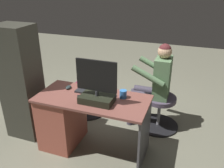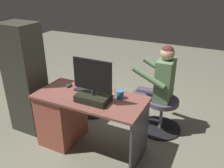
{
  "view_description": "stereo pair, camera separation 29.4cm",
  "coord_description": "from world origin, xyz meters",
  "px_view_note": "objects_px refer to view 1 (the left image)",
  "views": [
    {
      "loc": [
        -1.02,
        2.49,
        1.98
      ],
      "look_at": [
        -0.11,
        -0.02,
        0.75
      ],
      "focal_mm": 37.87,
      "sensor_mm": 36.0,
      "label": 1
    },
    {
      "loc": [
        -1.29,
        2.38,
        1.98
      ],
      "look_at": [
        -0.11,
        -0.02,
        0.75
      ],
      "focal_mm": 37.87,
      "sensor_mm": 36.0,
      "label": 2
    }
  ],
  "objects_px": {
    "keyboard": "(93,92)",
    "tv_remote": "(79,99)",
    "computer_mouse": "(68,87)",
    "desk": "(69,117)",
    "office_chair_teddy": "(88,96)",
    "person": "(155,80)",
    "teddy_bear": "(87,75)",
    "monitor": "(97,90)",
    "cup": "(123,94)",
    "visitor_chair": "(159,110)"
  },
  "relations": [
    {
      "from": "cup",
      "to": "teddy_bear",
      "type": "distance_m",
      "value": 1.03
    },
    {
      "from": "office_chair_teddy",
      "to": "teddy_bear",
      "type": "height_order",
      "value": "teddy_bear"
    },
    {
      "from": "desk",
      "to": "keyboard",
      "type": "height_order",
      "value": "keyboard"
    },
    {
      "from": "monitor",
      "to": "tv_remote",
      "type": "bearing_deg",
      "value": 2.97
    },
    {
      "from": "keyboard",
      "to": "monitor",
      "type": "bearing_deg",
      "value": 125.5
    },
    {
      "from": "monitor",
      "to": "person",
      "type": "bearing_deg",
      "value": -120.09
    },
    {
      "from": "office_chair_teddy",
      "to": "teddy_bear",
      "type": "relative_size",
      "value": 1.59
    },
    {
      "from": "desk",
      "to": "monitor",
      "type": "relative_size",
      "value": 2.67
    },
    {
      "from": "cup",
      "to": "computer_mouse",
      "type": "bearing_deg",
      "value": -0.01
    },
    {
      "from": "teddy_bear",
      "to": "keyboard",
      "type": "bearing_deg",
      "value": 120.61
    },
    {
      "from": "office_chair_teddy",
      "to": "person",
      "type": "height_order",
      "value": "person"
    },
    {
      "from": "office_chair_teddy",
      "to": "person",
      "type": "relative_size",
      "value": 0.44
    },
    {
      "from": "tv_remote",
      "to": "person",
      "type": "height_order",
      "value": "person"
    },
    {
      "from": "office_chair_teddy",
      "to": "teddy_bear",
      "type": "xyz_separation_m",
      "value": [
        -0.0,
        -0.01,
        0.35
      ]
    },
    {
      "from": "office_chair_teddy",
      "to": "cup",
      "type": "bearing_deg",
      "value": 139.51
    },
    {
      "from": "person",
      "to": "monitor",
      "type": "bearing_deg",
      "value": 59.91
    },
    {
      "from": "keyboard",
      "to": "visitor_chair",
      "type": "bearing_deg",
      "value": -137.74
    },
    {
      "from": "desk",
      "to": "visitor_chair",
      "type": "xyz_separation_m",
      "value": [
        -1.0,
        -0.76,
        -0.12
      ]
    },
    {
      "from": "computer_mouse",
      "to": "visitor_chair",
      "type": "relative_size",
      "value": 0.17
    },
    {
      "from": "monitor",
      "to": "keyboard",
      "type": "relative_size",
      "value": 1.15
    },
    {
      "from": "computer_mouse",
      "to": "office_chair_teddy",
      "type": "distance_m",
      "value": 0.81
    },
    {
      "from": "desk",
      "to": "office_chair_teddy",
      "type": "relative_size",
      "value": 2.41
    },
    {
      "from": "tv_remote",
      "to": "teddy_bear",
      "type": "distance_m",
      "value": 0.93
    },
    {
      "from": "monitor",
      "to": "teddy_bear",
      "type": "height_order",
      "value": "monitor"
    },
    {
      "from": "keyboard",
      "to": "tv_remote",
      "type": "relative_size",
      "value": 2.8
    },
    {
      "from": "desk",
      "to": "office_chair_teddy",
      "type": "height_order",
      "value": "desk"
    },
    {
      "from": "computer_mouse",
      "to": "cup",
      "type": "distance_m",
      "value": 0.7
    },
    {
      "from": "monitor",
      "to": "visitor_chair",
      "type": "bearing_deg",
      "value": -124.55
    },
    {
      "from": "desk",
      "to": "keyboard",
      "type": "bearing_deg",
      "value": -158.32
    },
    {
      "from": "computer_mouse",
      "to": "teddy_bear",
      "type": "distance_m",
      "value": 0.68
    },
    {
      "from": "person",
      "to": "desk",
      "type": "bearing_deg",
      "value": 39.98
    },
    {
      "from": "monitor",
      "to": "person",
      "type": "height_order",
      "value": "person"
    },
    {
      "from": "desk",
      "to": "cup",
      "type": "bearing_deg",
      "value": -170.01
    },
    {
      "from": "visitor_chair",
      "to": "keyboard",
      "type": "bearing_deg",
      "value": 42.26
    },
    {
      "from": "computer_mouse",
      "to": "office_chair_teddy",
      "type": "bearing_deg",
      "value": -84.04
    },
    {
      "from": "desk",
      "to": "monitor",
      "type": "xyz_separation_m",
      "value": [
        -0.42,
        0.08,
        0.48
      ]
    },
    {
      "from": "keyboard",
      "to": "computer_mouse",
      "type": "relative_size",
      "value": 4.38
    },
    {
      "from": "keyboard",
      "to": "teddy_bear",
      "type": "height_order",
      "value": "teddy_bear"
    },
    {
      "from": "monitor",
      "to": "computer_mouse",
      "type": "relative_size",
      "value": 5.04
    },
    {
      "from": "visitor_chair",
      "to": "office_chair_teddy",
      "type": "bearing_deg",
      "value": -0.61
    },
    {
      "from": "keyboard",
      "to": "computer_mouse",
      "type": "distance_m",
      "value": 0.33
    },
    {
      "from": "desk",
      "to": "computer_mouse",
      "type": "relative_size",
      "value": 13.47
    },
    {
      "from": "office_chair_teddy",
      "to": "visitor_chair",
      "type": "height_order",
      "value": "same"
    },
    {
      "from": "keyboard",
      "to": "cup",
      "type": "bearing_deg",
      "value": -179.72
    },
    {
      "from": "keyboard",
      "to": "tv_remote",
      "type": "xyz_separation_m",
      "value": [
        0.08,
        0.2,
        -0.0
      ]
    },
    {
      "from": "cup",
      "to": "tv_remote",
      "type": "relative_size",
      "value": 0.62
    },
    {
      "from": "office_chair_teddy",
      "to": "person",
      "type": "bearing_deg",
      "value": 179.39
    },
    {
      "from": "monitor",
      "to": "cup",
      "type": "distance_m",
      "value": 0.32
    },
    {
      "from": "office_chair_teddy",
      "to": "keyboard",
      "type": "bearing_deg",
      "value": 121.05
    },
    {
      "from": "visitor_chair",
      "to": "person",
      "type": "xyz_separation_m",
      "value": [
        0.09,
        -0.0,
        0.45
      ]
    }
  ]
}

